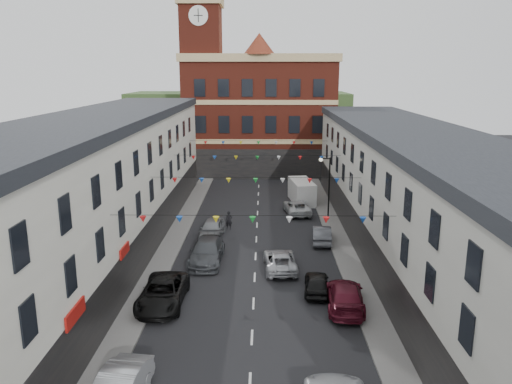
# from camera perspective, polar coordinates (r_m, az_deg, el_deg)

# --- Properties ---
(ground) EXTENTS (160.00, 160.00, 0.00)m
(ground) POSITION_cam_1_polar(r_m,az_deg,el_deg) (34.90, -0.16, -9.72)
(ground) COLOR black
(ground) RESTS_ON ground
(pavement_left) EXTENTS (1.80, 64.00, 0.15)m
(pavement_left) POSITION_cam_1_polar(r_m,az_deg,el_deg) (37.46, -10.82, -8.17)
(pavement_left) COLOR #605E5B
(pavement_left) RESTS_ON ground
(pavement_right) EXTENTS (1.80, 64.00, 0.15)m
(pavement_right) POSITION_cam_1_polar(r_m,az_deg,el_deg) (37.25, 10.69, -8.29)
(pavement_right) COLOR #605E5B
(pavement_right) RESTS_ON ground
(terrace_left) EXTENTS (8.40, 56.00, 10.70)m
(terrace_left) POSITION_cam_1_polar(r_m,az_deg,el_deg) (36.28, -19.08, -0.65)
(terrace_left) COLOR beige
(terrace_left) RESTS_ON ground
(terrace_right) EXTENTS (8.40, 56.00, 9.70)m
(terrace_right) POSITION_cam_1_polar(r_m,az_deg,el_deg) (36.02, 18.96, -1.57)
(terrace_right) COLOR #B9B7AD
(terrace_right) RESTS_ON ground
(civic_building) EXTENTS (20.60, 13.30, 18.50)m
(civic_building) POSITION_cam_1_polar(r_m,az_deg,el_deg) (70.21, 0.40, 8.98)
(civic_building) COLOR maroon
(civic_building) RESTS_ON ground
(clock_tower) EXTENTS (5.60, 5.60, 30.00)m
(clock_tower) POSITION_cam_1_polar(r_m,az_deg,el_deg) (67.52, -6.20, 14.49)
(clock_tower) COLOR maroon
(clock_tower) RESTS_ON ground
(distant_hill) EXTENTS (40.00, 14.00, 10.00)m
(distant_hill) POSITION_cam_1_polar(r_m,az_deg,el_deg) (94.56, -1.92, 8.27)
(distant_hill) COLOR #355126
(distant_hill) RESTS_ON ground
(street_lamp) EXTENTS (1.10, 0.36, 6.00)m
(street_lamp) POSITION_cam_1_polar(r_m,az_deg,el_deg) (47.47, 8.08, 1.42)
(street_lamp) COLOR black
(street_lamp) RESTS_ON ground
(car_left_c) EXTENTS (2.64, 5.64, 1.56)m
(car_left_c) POSITION_cam_1_polar(r_m,az_deg,el_deg) (31.31, -10.62, -11.25)
(car_left_c) COLOR black
(car_left_c) RESTS_ON ground
(car_left_d) EXTENTS (2.46, 5.76, 1.65)m
(car_left_d) POSITION_cam_1_polar(r_m,az_deg,el_deg) (37.41, -5.64, -6.78)
(car_left_d) COLOR #404348
(car_left_d) RESTS_ON ground
(car_left_e) EXTENTS (2.17, 4.68, 1.55)m
(car_left_e) POSITION_cam_1_polar(r_m,az_deg,el_deg) (42.80, -5.02, -4.18)
(car_left_e) COLOR gray
(car_left_e) RESTS_ON ground
(car_right_c) EXTENTS (2.62, 5.44, 1.53)m
(car_right_c) POSITION_cam_1_polar(r_m,az_deg,el_deg) (30.92, 10.15, -11.60)
(car_right_c) COLOR #5B1222
(car_right_c) RESTS_ON ground
(car_right_d) EXTENTS (1.87, 3.95, 1.30)m
(car_right_d) POSITION_cam_1_polar(r_m,az_deg,el_deg) (32.66, 6.94, -10.27)
(car_right_d) COLOR black
(car_right_d) RESTS_ON ground
(car_right_e) EXTENTS (1.83, 4.35, 1.40)m
(car_right_e) POSITION_cam_1_polar(r_m,az_deg,el_deg) (41.80, 7.53, -4.80)
(car_right_e) COLOR #55575D
(car_right_e) RESTS_ON ground
(car_right_f) EXTENTS (2.83, 5.21, 1.39)m
(car_right_f) POSITION_cam_1_polar(r_m,az_deg,el_deg) (49.74, 4.71, -1.73)
(car_right_f) COLOR silver
(car_right_f) RESTS_ON ground
(moving_car) EXTENTS (2.47, 4.96, 1.35)m
(moving_car) POSITION_cam_1_polar(r_m,az_deg,el_deg) (36.00, 2.78, -7.82)
(moving_car) COLOR #AFB0B6
(moving_car) RESTS_ON ground
(white_van) EXTENTS (2.77, 5.60, 2.38)m
(white_van) POSITION_cam_1_polar(r_m,az_deg,el_deg) (54.12, 5.24, 0.07)
(white_van) COLOR white
(white_van) RESTS_ON ground
(pedestrian) EXTENTS (0.65, 0.46, 1.68)m
(pedestrian) POSITION_cam_1_polar(r_m,az_deg,el_deg) (44.77, -3.12, -3.26)
(pedestrian) COLOR black
(pedestrian) RESTS_ON ground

